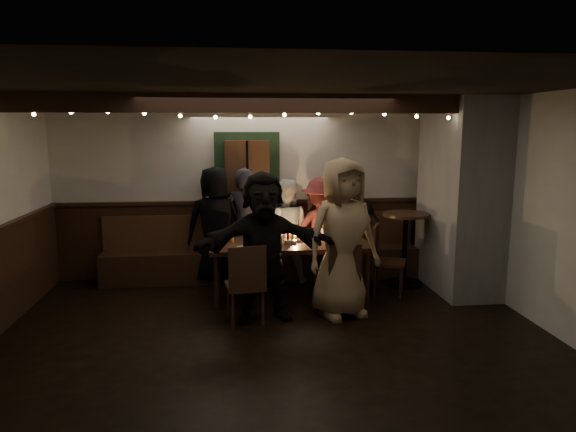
{
  "coord_description": "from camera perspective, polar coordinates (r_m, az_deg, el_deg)",
  "views": [
    {
      "loc": [
        -0.42,
        -5.09,
        2.22
      ],
      "look_at": [
        0.31,
        1.6,
        1.05
      ],
      "focal_mm": 32.0,
      "sensor_mm": 36.0,
      "label": 1
    }
  ],
  "objects": [
    {
      "name": "chair_near_left",
      "position": [
        5.81,
        -4.67,
        -7.12
      ],
      "size": [
        0.48,
        0.48,
        0.94
      ],
      "color": "black",
      "rests_on": "ground"
    },
    {
      "name": "chair_end",
      "position": [
        7.03,
        10.48,
        -4.3
      ],
      "size": [
        0.55,
        0.55,
        0.93
      ],
      "color": "black",
      "rests_on": "ground"
    },
    {
      "name": "person_a",
      "position": [
        7.38,
        -8.04,
        -1.01
      ],
      "size": [
        0.85,
        0.58,
        1.68
      ],
      "primitive_type": "imported",
      "rotation": [
        0.0,
        0.0,
        3.2
      ],
      "color": "black",
      "rests_on": "ground"
    },
    {
      "name": "room",
      "position": [
        6.78,
        6.54,
        0.06
      ],
      "size": [
        6.02,
        5.01,
        2.62
      ],
      "color": "black",
      "rests_on": "ground"
    },
    {
      "name": "dining_table",
      "position": [
        6.71,
        0.17,
        -3.49
      ],
      "size": [
        2.05,
        0.88,
        0.89
      ],
      "color": "black",
      "rests_on": "ground"
    },
    {
      "name": "person_b",
      "position": [
        7.38,
        -4.78,
        -1.05
      ],
      "size": [
        0.71,
        0.61,
        1.66
      ],
      "primitive_type": "imported",
      "rotation": [
        0.0,
        0.0,
        2.73
      ],
      "color": "#252331",
      "rests_on": "ground"
    },
    {
      "name": "person_d",
      "position": [
        7.39,
        3.62,
        -1.56
      ],
      "size": [
        1.0,
        0.6,
        1.52
      ],
      "primitive_type": "imported",
      "rotation": [
        0.0,
        0.0,
        3.18
      ],
      "color": "maroon",
      "rests_on": "ground"
    },
    {
      "name": "chair_near_right",
      "position": [
        6.14,
        6.03,
        -6.54
      ],
      "size": [
        0.44,
        0.44,
        0.87
      ],
      "color": "black",
      "rests_on": "ground"
    },
    {
      "name": "person_c",
      "position": [
        7.41,
        -0.3,
        -1.64
      ],
      "size": [
        0.81,
        0.68,
        1.49
      ],
      "primitive_type": "imported",
      "rotation": [
        0.0,
        0.0,
        2.97
      ],
      "color": "silver",
      "rests_on": "ground"
    },
    {
      "name": "person_g",
      "position": [
        6.04,
        6.05,
        -2.44
      ],
      "size": [
        1.06,
        0.86,
        1.88
      ],
      "primitive_type": "imported",
      "rotation": [
        0.0,
        0.0,
        0.32
      ],
      "color": "#A1825B",
      "rests_on": "ground"
    },
    {
      "name": "person_f",
      "position": [
        5.89,
        -2.75,
        -3.43
      ],
      "size": [
        1.65,
        0.67,
        1.73
      ],
      "primitive_type": "imported",
      "rotation": [
        0.0,
        0.0,
        0.1
      ],
      "color": "black",
      "rests_on": "ground"
    },
    {
      "name": "person_e",
      "position": [
        7.5,
        6.55,
        -0.97
      ],
      "size": [
        1.0,
        0.5,
        1.64
      ],
      "primitive_type": "imported",
      "rotation": [
        0.0,
        0.0,
        3.04
      ],
      "color": "black",
      "rests_on": "ground"
    },
    {
      "name": "high_top",
      "position": [
        7.43,
        12.88,
        -2.58
      ],
      "size": [
        0.65,
        0.65,
        1.03
      ],
      "color": "black",
      "rests_on": "ground"
    }
  ]
}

